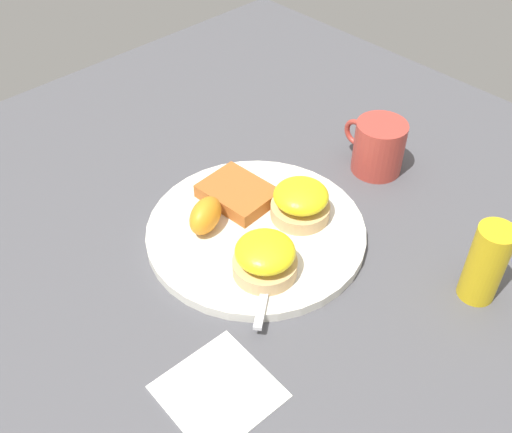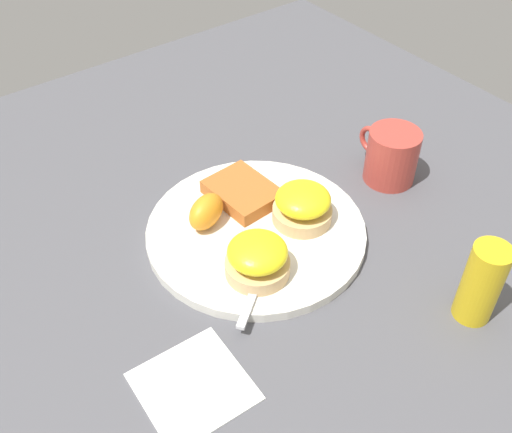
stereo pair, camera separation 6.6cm
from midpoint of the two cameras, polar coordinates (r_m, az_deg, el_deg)
name	(u,v)px [view 1 (the left image)]	position (r m, az deg, el deg)	size (l,w,h in m)	color
ground_plane	(256,235)	(0.80, -2.36, -1.88)	(1.10, 1.10, 0.00)	#4C4C51
plate	(256,231)	(0.80, -2.38, -1.52)	(0.29, 0.29, 0.01)	silver
sandwich_benedict_left	(265,258)	(0.72, -1.78, -4.06)	(0.08, 0.08, 0.05)	tan
sandwich_benedict_right	(301,202)	(0.79, 1.89, 1.31)	(0.08, 0.08, 0.05)	tan
hashbrown_patty	(238,193)	(0.83, -4.04, 2.12)	(0.10, 0.08, 0.02)	#AB5D26
orange_wedge	(205,215)	(0.78, -7.25, 0.00)	(0.06, 0.04, 0.04)	orange
fork	(275,244)	(0.76, -0.69, -2.76)	(0.15, 0.20, 0.00)	silver
cup	(378,147)	(0.90, 9.50, 6.50)	(0.10, 0.07, 0.08)	#B23D33
napkin	(219,391)	(0.66, -6.59, -16.32)	(0.11, 0.11, 0.00)	white
condiment_bottle	(486,263)	(0.73, 18.67, -4.37)	(0.04, 0.04, 0.11)	gold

